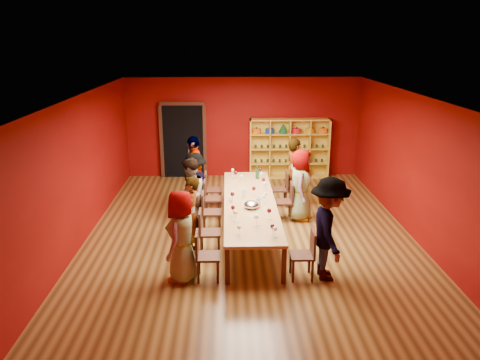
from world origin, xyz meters
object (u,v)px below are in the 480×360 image
at_px(person_left_3, 195,185).
at_px(person_right_4, 294,172).
at_px(person_left_2, 190,196).
at_px(person_right_3, 301,185).
at_px(tasting_table, 250,204).
at_px(chair_person_left_2, 208,210).
at_px(wine_bottle, 257,174).
at_px(person_left_4, 194,172).
at_px(chair_person_right_3, 287,199).
at_px(chair_person_right_4, 282,187).
at_px(shelving_unit, 289,145).
at_px(chair_person_left_3, 209,196).
at_px(spittoon_bowl, 251,205).
at_px(chair_person_right_0, 306,252).
at_px(chair_person_left_0, 203,253).
at_px(person_right_0, 329,229).
at_px(chair_person_left_4, 210,188).
at_px(chair_person_left_1, 206,230).
at_px(person_left_0, 182,236).
at_px(person_left_1, 191,216).

xyz_separation_m(person_left_3, person_right_4, (2.45, 0.69, 0.10)).
distance_m(person_left_2, person_right_3, 2.59).
height_order(tasting_table, person_left_2, person_left_2).
xyz_separation_m(chair_person_left_2, wine_bottle, (1.17, 1.48, 0.38)).
height_order(person_left_4, chair_person_right_3, person_left_4).
height_order(chair_person_left_2, chair_person_right_4, same).
distance_m(shelving_unit, wine_bottle, 2.89).
bearing_deg(tasting_table, chair_person_left_3, 130.14).
distance_m(tasting_table, spittoon_bowl, 0.44).
bearing_deg(chair_person_right_0, chair_person_left_0, 179.83).
height_order(chair_person_left_2, person_right_0, person_right_0).
bearing_deg(tasting_table, shelving_unit, 72.08).
xyz_separation_m(chair_person_left_4, person_right_0, (2.20, -3.72, 0.44)).
xyz_separation_m(chair_person_right_0, person_right_4, (0.30, 3.74, 0.38)).
xyz_separation_m(shelving_unit, chair_person_left_1, (-2.31, -5.24, -0.49)).
bearing_deg(person_left_4, person_left_0, -5.35).
height_order(person_left_4, person_right_4, person_left_4).
distance_m(chair_person_right_0, chair_person_right_3, 2.80).
xyz_separation_m(person_left_2, spittoon_bowl, (1.30, -0.61, -0.00)).
xyz_separation_m(chair_person_left_0, chair_person_left_1, (0.00, 1.04, 0.00)).
bearing_deg(shelving_unit, chair_person_left_2, -119.19).
height_order(shelving_unit, person_left_0, shelving_unit).
distance_m(chair_person_right_4, spittoon_bowl, 2.39).
height_order(shelving_unit, spittoon_bowl, shelving_unit).
xyz_separation_m(person_left_1, chair_person_right_4, (2.11, 2.69, -0.30)).
bearing_deg(person_right_4, person_left_1, 122.54).
relative_size(person_left_0, person_left_1, 1.04).
bearing_deg(chair_person_left_1, person_right_4, 51.82).
xyz_separation_m(shelving_unit, chair_person_left_2, (-2.31, -4.13, -0.49)).
bearing_deg(chair_person_left_3, person_left_3, -180.00).
height_order(person_left_0, chair_person_right_4, person_left_0).
relative_size(chair_person_left_0, spittoon_bowl, 2.83).
bearing_deg(chair_person_right_3, spittoon_bowl, -125.60).
distance_m(chair_person_left_0, person_left_1, 1.12).
bearing_deg(spittoon_bowl, person_right_3, 46.00).
height_order(chair_person_left_3, person_right_3, person_right_3).
relative_size(person_left_3, chair_person_right_0, 1.75).
distance_m(tasting_table, chair_person_right_0, 2.18).
xyz_separation_m(chair_person_left_0, person_left_0, (-0.37, -0.00, 0.33)).
relative_size(shelving_unit, chair_person_right_4, 2.70).
bearing_deg(chair_person_right_4, person_left_3, -162.23).
xyz_separation_m(chair_person_right_3, wine_bottle, (-0.65, 0.84, 0.38)).
bearing_deg(person_left_2, chair_person_right_3, 104.68).
bearing_deg(chair_person_left_2, chair_person_right_4, 40.98).
relative_size(person_left_0, chair_person_right_3, 1.85).
bearing_deg(person_left_3, person_right_4, 128.09).
bearing_deg(chair_person_left_2, chair_person_left_4, 90.00).
bearing_deg(chair_person_left_2, chair_person_left_1, -90.00).
xyz_separation_m(chair_person_left_1, chair_person_right_0, (1.82, -1.04, 0.00)).
bearing_deg(person_left_2, spittoon_bowl, 63.21).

